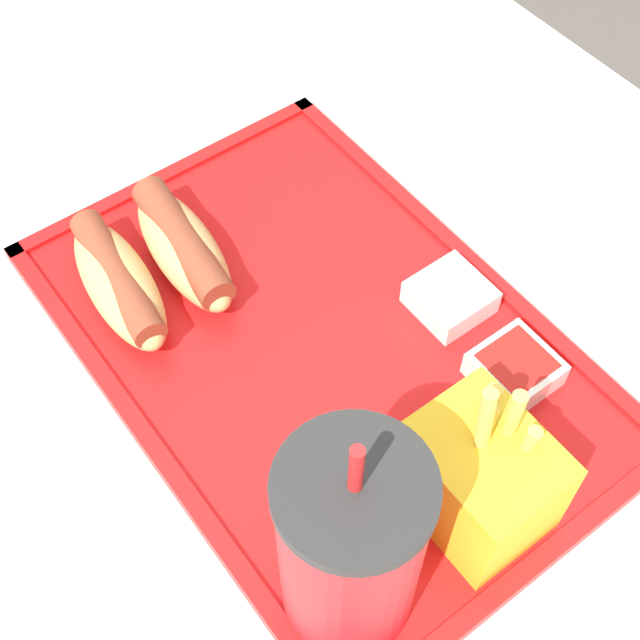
{
  "coord_description": "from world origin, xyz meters",
  "views": [
    {
      "loc": [
        -0.25,
        0.19,
        1.25
      ],
      "look_at": [
        0.03,
        -0.02,
        0.75
      ],
      "focal_mm": 50.0,
      "sensor_mm": 36.0,
      "label": 1
    }
  ],
  "objects_px": {
    "sauce_cup_mayo": "(453,299)",
    "fries_carton": "(480,476)",
    "hot_dog_far": "(119,282)",
    "sauce_cup_ketchup": "(515,369)",
    "hot_dog_near": "(183,246)",
    "soda_cup": "(350,546)"
  },
  "relations": [
    {
      "from": "hot_dog_far",
      "to": "hot_dog_near",
      "type": "height_order",
      "value": "hot_dog_near"
    },
    {
      "from": "hot_dog_far",
      "to": "sauce_cup_mayo",
      "type": "height_order",
      "value": "hot_dog_far"
    },
    {
      "from": "hot_dog_near",
      "to": "fries_carton",
      "type": "height_order",
      "value": "fries_carton"
    },
    {
      "from": "hot_dog_far",
      "to": "hot_dog_near",
      "type": "relative_size",
      "value": 1.0
    },
    {
      "from": "soda_cup",
      "to": "fries_carton",
      "type": "bearing_deg",
      "value": -91.12
    },
    {
      "from": "hot_dog_far",
      "to": "hot_dog_near",
      "type": "xyz_separation_m",
      "value": [
        0.0,
        -0.05,
        0.0
      ]
    },
    {
      "from": "soda_cup",
      "to": "hot_dog_far",
      "type": "relative_size",
      "value": 1.4
    },
    {
      "from": "fries_carton",
      "to": "sauce_cup_ketchup",
      "type": "relative_size",
      "value": 2.44
    },
    {
      "from": "hot_dog_near",
      "to": "sauce_cup_mayo",
      "type": "height_order",
      "value": "hot_dog_near"
    },
    {
      "from": "hot_dog_near",
      "to": "sauce_cup_ketchup",
      "type": "xyz_separation_m",
      "value": [
        -0.22,
        -0.13,
        -0.01
      ]
    },
    {
      "from": "hot_dog_far",
      "to": "sauce_cup_ketchup",
      "type": "height_order",
      "value": "hot_dog_far"
    },
    {
      "from": "hot_dog_near",
      "to": "sauce_cup_mayo",
      "type": "bearing_deg",
      "value": -138.41
    },
    {
      "from": "sauce_cup_ketchup",
      "to": "soda_cup",
      "type": "bearing_deg",
      "value": 105.27
    },
    {
      "from": "sauce_cup_mayo",
      "to": "fries_carton",
      "type": "bearing_deg",
      "value": 143.07
    },
    {
      "from": "soda_cup",
      "to": "hot_dog_far",
      "type": "distance_m",
      "value": 0.27
    },
    {
      "from": "hot_dog_near",
      "to": "sauce_cup_ketchup",
      "type": "height_order",
      "value": "hot_dog_near"
    },
    {
      "from": "hot_dog_far",
      "to": "sauce_cup_ketchup",
      "type": "xyz_separation_m",
      "value": [
        -0.22,
        -0.18,
        -0.01
      ]
    },
    {
      "from": "hot_dog_far",
      "to": "sauce_cup_ketchup",
      "type": "distance_m",
      "value": 0.28
    },
    {
      "from": "hot_dog_far",
      "to": "fries_carton",
      "type": "distance_m",
      "value": 0.29
    },
    {
      "from": "hot_dog_near",
      "to": "sauce_cup_mayo",
      "type": "distance_m",
      "value": 0.2
    },
    {
      "from": "sauce_cup_mayo",
      "to": "sauce_cup_ketchup",
      "type": "relative_size",
      "value": 1.0
    },
    {
      "from": "fries_carton",
      "to": "sauce_cup_ketchup",
      "type": "distance_m",
      "value": 0.1
    }
  ]
}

